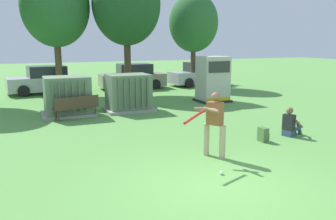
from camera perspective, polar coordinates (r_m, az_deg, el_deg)
The scene contains 15 objects.
ground_plane at distance 7.72m, azimuth 7.68°, elevation -12.16°, with size 96.00×96.00×0.00m, color #5B9947.
transformer_west at distance 15.18m, azimuth -16.00°, elevation 2.11°, with size 2.10×1.70×1.62m.
transformer_mid_west at distance 15.71m, azimuth -6.44°, elevation 2.75°, with size 2.10×1.70×1.62m.
generator_enclosure at distance 18.13m, azimuth 7.27°, elevation 4.94°, with size 1.60×1.40×2.30m.
park_bench at distance 14.36m, azimuth -14.62°, elevation 0.67°, with size 1.84×0.80×0.92m.
batter at distance 9.27m, azimuth 7.41°, elevation -1.85°, with size 1.48×1.09×1.74m.
sports_ball at distance 8.35m, azimuth 8.64°, elevation -10.02°, with size 0.09×0.09×0.09m, color white.
seated_spectator at distance 12.14m, azimuth 19.23°, elevation -2.22°, with size 0.78×0.63×0.96m.
backpack at distance 11.23m, azimuth 15.18°, elevation -3.88°, with size 0.26×0.32×0.44m.
tree_center_left at distance 21.16m, azimuth -17.81°, elevation 15.63°, with size 3.75×3.75×7.17m.
tree_center_right at distance 20.86m, azimuth -6.76°, elevation 16.58°, with size 3.87×3.87×7.40m.
tree_right at distance 23.93m, azimuth 4.16°, elevation 13.89°, with size 3.23×3.23×6.18m.
parked_car_leftmost at distance 22.18m, azimuth -19.25°, elevation 4.51°, with size 4.35×2.24×1.62m.
parked_car_left_of_center at distance 23.17m, azimuth -5.70°, elevation 5.33°, with size 4.26×2.03×1.62m.
parked_car_right_of_center at distance 24.94m, azimuth 5.16°, elevation 5.74°, with size 4.28×2.09×1.62m.
Camera 1 is at (-3.68, -6.08, 3.02)m, focal length 37.63 mm.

